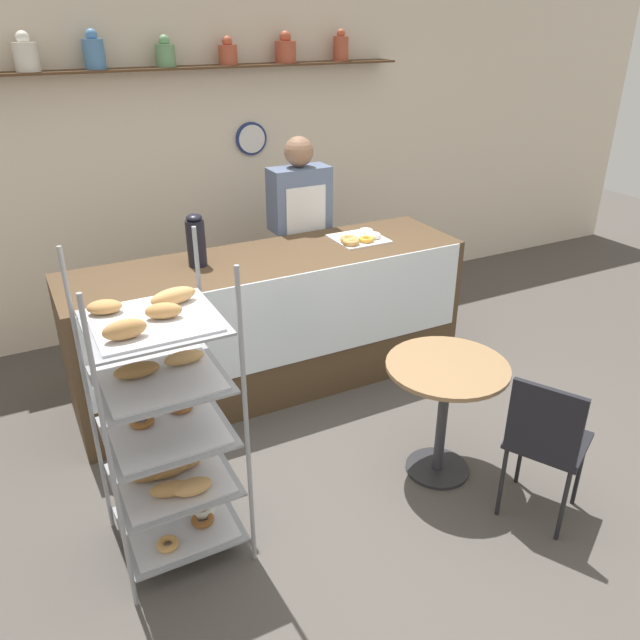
% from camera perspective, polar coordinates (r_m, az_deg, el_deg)
% --- Properties ---
extents(ground_plane, '(14.00, 14.00, 0.00)m').
position_cam_1_polar(ground_plane, '(3.89, 2.87, -13.70)').
color(ground_plane, '#4C4742').
extents(back_wall, '(10.00, 0.30, 2.70)m').
position_cam_1_polar(back_wall, '(5.46, -10.78, 13.88)').
color(back_wall, beige).
rests_on(back_wall, ground_plane).
extents(display_counter, '(2.79, 0.76, 1.00)m').
position_cam_1_polar(display_counter, '(4.50, -4.46, -0.20)').
color(display_counter, '#4C3823').
rests_on(display_counter, ground_plane).
extents(pastry_rack, '(0.62, 0.59, 1.59)m').
position_cam_1_polar(pastry_rack, '(3.09, -13.86, -9.47)').
color(pastry_rack, gray).
rests_on(pastry_rack, ground_plane).
extents(person_worker, '(0.47, 0.23, 1.69)m').
position_cam_1_polar(person_worker, '(4.97, -1.84, 7.73)').
color(person_worker, '#282833').
rests_on(person_worker, ground_plane).
extents(cafe_table, '(0.69, 0.69, 0.74)m').
position_cam_1_polar(cafe_table, '(3.64, 11.34, -6.51)').
color(cafe_table, '#262628').
rests_on(cafe_table, ground_plane).
extents(cafe_chair, '(0.51, 0.51, 0.88)m').
position_cam_1_polar(cafe_chair, '(3.45, 19.93, -10.02)').
color(cafe_chair, black).
rests_on(cafe_chair, ground_plane).
extents(coffee_carafe, '(0.12, 0.12, 0.35)m').
position_cam_1_polar(coffee_carafe, '(4.16, -11.27, 7.13)').
color(coffee_carafe, black).
rests_on(coffee_carafe, display_counter).
extents(donut_tray_counter, '(0.37, 0.36, 0.05)m').
position_cam_1_polar(donut_tray_counter, '(4.62, 3.71, 7.51)').
color(donut_tray_counter, white).
rests_on(donut_tray_counter, display_counter).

